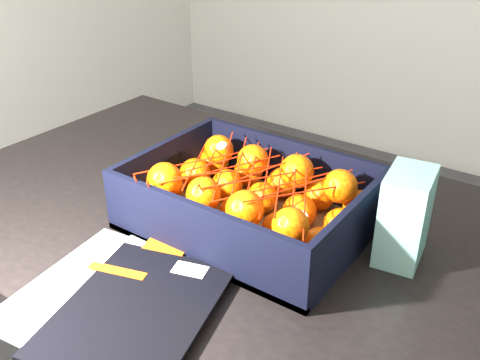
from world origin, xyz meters
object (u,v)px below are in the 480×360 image
Objects in this scene: produce_crate at (249,209)px; retail_carton at (405,216)px; table at (217,250)px; magazine_stack at (114,299)px.

retail_carton reaches higher than produce_crate.
table is 0.33m from magazine_stack.
magazine_stack reaches higher than table.
retail_carton is at bearing 50.16° from magazine_stack.
magazine_stack is 0.84× the size of produce_crate.
produce_crate is 2.60× the size of retail_carton.
produce_crate is at bearing -8.15° from table.
magazine_stack is at bearing -137.67° from retail_carton.
produce_crate is at bearing -173.24° from retail_carton.
retail_carton is at bearing 14.58° from produce_crate.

